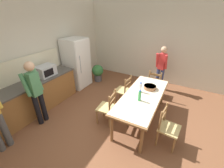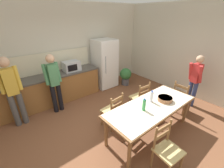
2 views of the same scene
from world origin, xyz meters
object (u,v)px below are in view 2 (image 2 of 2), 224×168
object	(u,v)px
refrigerator	(105,64)
microwave	(71,66)
bottle_near_centre	(144,105)
chair_side_far_left	(113,111)
bottle_off_centre	(151,97)
chair_head_end	(181,97)
chair_side_far_right	(140,98)
dining_table	(151,108)
person_at_sink	(12,89)
chair_side_near_left	(167,149)
person_at_counter	(54,81)
person_by_table	(195,79)
serving_bowl	(165,99)
potted_plant	(126,75)

from	to	relation	value
refrigerator	microwave	xyz separation A→B (m)	(-1.28, 0.02, 0.18)
bottle_near_centre	chair_side_far_left	world-z (taller)	bottle_near_centre
bottle_off_centre	chair_head_end	bearing A→B (deg)	-4.07
chair_head_end	chair_side_far_right	world-z (taller)	same
refrigerator	bottle_off_centre	distance (m)	2.67
refrigerator	chair_head_end	xyz separation A→B (m)	(0.65, -2.68, -0.43)
microwave	dining_table	world-z (taller)	microwave
dining_table	chair_side_far_left	world-z (taller)	chair_side_far_left
person_at_sink	bottle_off_centre	bearing A→B (deg)	-132.03
chair_side_near_left	person_at_sink	size ratio (longest dim) A/B	0.53
chair_head_end	person_at_counter	world-z (taller)	person_at_counter
chair_head_end	chair_side_far_left	distance (m)	2.00
dining_table	chair_side_far_left	distance (m)	0.90
person_by_table	chair_side_far_right	bearing A→B (deg)	-15.76
microwave	chair_side_near_left	xyz separation A→B (m)	(0.07, -3.45, -0.61)
person_by_table	serving_bowl	bearing A→B (deg)	13.11
microwave	potted_plant	size ratio (longest dim) A/B	0.75
person_at_sink	microwave	bearing A→B (deg)	-73.56
person_at_counter	person_at_sink	bearing A→B (deg)	88.75
bottle_off_centre	serving_bowl	bearing A→B (deg)	-31.60
bottle_off_centre	chair_head_end	size ratio (longest dim) A/B	0.30
bottle_near_centre	serving_bowl	size ratio (longest dim) A/B	0.84
refrigerator	chair_side_far_right	distance (m)	2.03
person_at_sink	dining_table	bearing A→B (deg)	-134.81
bottle_near_centre	person_at_counter	bearing A→B (deg)	114.94
dining_table	person_by_table	xyz separation A→B (m)	(1.93, 0.00, 0.18)
chair_head_end	microwave	bearing A→B (deg)	35.74
person_by_table	potted_plant	distance (m)	2.38
bottle_near_centre	chair_side_far_right	size ratio (longest dim) A/B	0.30
bottle_off_centre	person_by_table	xyz separation A→B (m)	(1.82, -0.11, -0.02)
person_at_sink	person_at_counter	bearing A→B (deg)	-91.25
bottle_off_centre	person_at_counter	bearing A→B (deg)	123.89
microwave	person_at_sink	bearing A→B (deg)	-163.56
serving_bowl	person_at_counter	world-z (taller)	person_at_counter
microwave	chair_side_near_left	bearing A→B (deg)	-88.86
chair_side_far_left	person_at_counter	distance (m)	1.75
refrigerator	chair_side_far_left	xyz separation A→B (m)	(-1.23, -1.98, -0.43)
microwave	chair_head_end	distance (m)	3.37
serving_bowl	chair_head_end	xyz separation A→B (m)	(1.00, 0.08, -0.37)
microwave	chair_head_end	xyz separation A→B (m)	(1.93, -2.70, -0.61)
dining_table	person_at_counter	size ratio (longest dim) A/B	1.34
chair_side_near_left	refrigerator	bearing A→B (deg)	75.25
refrigerator	chair_side_far_left	bearing A→B (deg)	-121.87
chair_side_near_left	person_at_sink	world-z (taller)	person_at_sink
dining_table	bottle_near_centre	xyz separation A→B (m)	(-0.27, -0.00, 0.20)
bottle_off_centre	chair_side_far_left	bearing A→B (deg)	134.80
refrigerator	person_by_table	size ratio (longest dim) A/B	1.14
refrigerator	microwave	distance (m)	1.30
serving_bowl	bottle_near_centre	bearing A→B (deg)	175.09
bottle_near_centre	serving_bowl	world-z (taller)	bottle_near_centre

